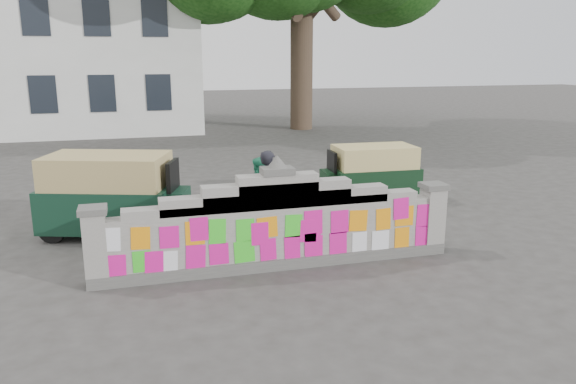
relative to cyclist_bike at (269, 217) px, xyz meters
name	(u,v)px	position (x,y,z in m)	size (l,w,h in m)	color
ground	(278,267)	(-0.22, -1.55, -0.47)	(100.00, 100.00, 0.00)	#383533
parapet_wall	(278,227)	(-0.22, -1.56, 0.28)	(6.48, 0.44, 2.01)	#4C4C49
building	(26,47)	(-7.22, 20.43, 3.55)	(16.00, 10.00, 8.90)	silver
cyclist_bike	(269,217)	(0.00, 0.00, 0.00)	(0.62, 1.78, 0.93)	black
cyclist_rider	(269,201)	(0.00, 0.00, 0.32)	(0.58, 0.38, 1.58)	black
pedestrian	(259,191)	(0.07, 1.11, 0.28)	(0.72, 0.56, 1.48)	#23835C
rickshaw_left	(112,194)	(-3.02, 1.18, 0.41)	(3.13, 2.17, 1.68)	#103121
rickshaw_right	(371,172)	(3.30, 2.35, 0.26)	(2.57, 1.28, 1.41)	black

